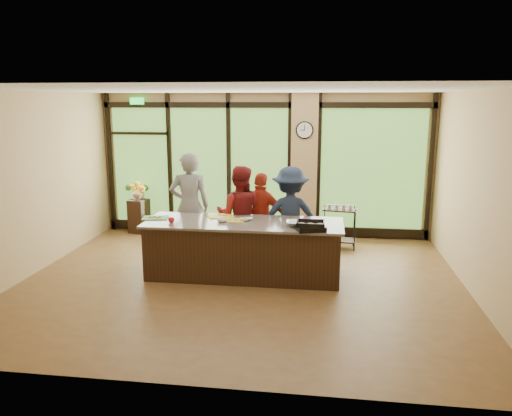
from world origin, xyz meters
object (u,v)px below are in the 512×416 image
(cook_left, at_px, (190,206))
(roasting_pan, at_px, (311,228))
(cook_right, at_px, (290,216))
(bar_cart, at_px, (339,222))
(island_base, at_px, (244,250))
(flower_stand, at_px, (139,216))

(cook_left, distance_m, roasting_pan, 2.50)
(cook_left, bearing_deg, cook_right, 164.82)
(cook_left, distance_m, cook_right, 1.82)
(roasting_pan, relative_size, bar_cart, 0.48)
(roasting_pan, bearing_deg, island_base, 142.58)
(island_base, height_order, roasting_pan, roasting_pan)
(cook_left, distance_m, flower_stand, 2.40)
(island_base, xyz_separation_m, cook_left, (-1.11, 0.78, 0.54))
(cook_right, xyz_separation_m, flower_stand, (-3.43, 1.70, -0.50))
(flower_stand, bearing_deg, cook_right, -13.07)
(cook_left, xyz_separation_m, roasting_pan, (2.20, -1.19, -0.02))
(roasting_pan, height_order, flower_stand, roasting_pan)
(flower_stand, bearing_deg, island_base, -28.63)
(roasting_pan, xyz_separation_m, bar_cart, (0.50, 2.23, -0.44))
(island_base, bearing_deg, cook_left, 144.87)
(cook_left, bearing_deg, bar_cart, -173.02)
(island_base, bearing_deg, bar_cart, 48.89)
(cook_left, height_order, roasting_pan, cook_left)
(island_base, relative_size, bar_cart, 3.56)
(island_base, distance_m, cook_right, 1.11)
(flower_stand, xyz_separation_m, bar_cart, (4.32, -0.62, 0.16))
(island_base, xyz_separation_m, roasting_pan, (1.09, -0.41, 0.52))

